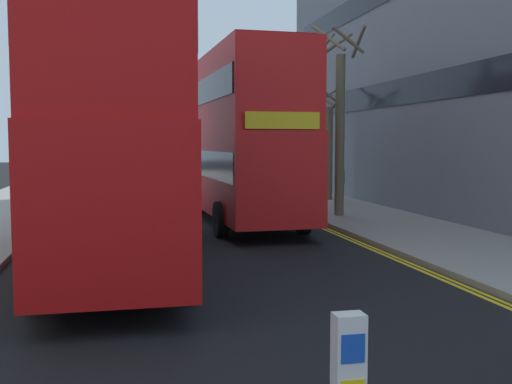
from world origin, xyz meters
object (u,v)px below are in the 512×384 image
Objects in this scene: keep_left_bollard at (348,380)px; pedestrian_far at (340,184)px; double_decker_bus_away at (110,128)px; double_decker_bus_oncoming at (237,134)px.

pedestrian_far is (7.09, 19.62, 0.38)m from keep_left_bollard.
pedestrian_far reaches higher than keep_left_bollard.
double_decker_bus_away is 14.38m from pedestrian_far.
double_decker_bus_away and double_decker_bus_oncoming have the same top height.
double_decker_bus_oncoming is 6.75m from pedestrian_far.
keep_left_bollard is 0.69× the size of pedestrian_far.
keep_left_bollard is at bearing -76.12° from double_decker_bus_away.
double_decker_bus_oncoming is at bearing -143.11° from pedestrian_far.
double_decker_bus_oncoming is at bearing 59.33° from double_decker_bus_away.
double_decker_bus_oncoming is (1.94, 15.76, 2.42)m from keep_left_bollard.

